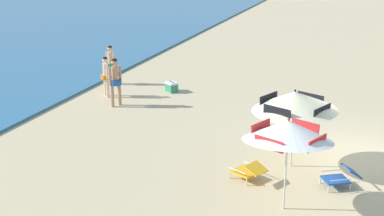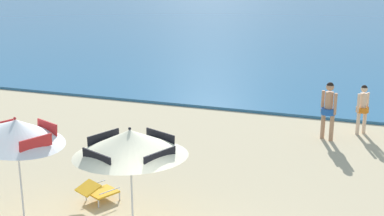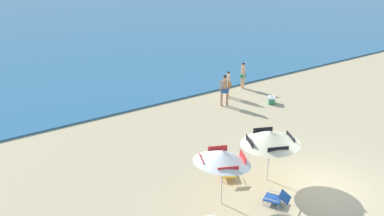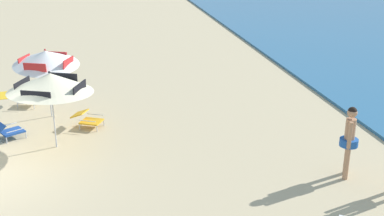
# 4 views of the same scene
# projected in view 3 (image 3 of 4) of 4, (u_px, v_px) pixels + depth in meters

# --- Properties ---
(ground_plane) EXTENTS (800.00, 800.00, 0.00)m
(ground_plane) POSITION_uv_depth(u_px,v_px,m) (329.00, 190.00, 15.74)
(ground_plane) COLOR tan
(beach_umbrella_striped_main) EXTENTS (2.40, 2.36, 2.27)m
(beach_umbrella_striped_main) POSITION_uv_depth(u_px,v_px,m) (223.00, 157.00, 14.20)
(beach_umbrella_striped_main) COLOR silver
(beach_umbrella_striped_main) RESTS_ON ground
(beach_umbrella_striped_second) EXTENTS (3.15, 3.15, 2.16)m
(beach_umbrella_striped_second) POSITION_uv_depth(u_px,v_px,m) (270.00, 137.00, 15.65)
(beach_umbrella_striped_second) COLOR silver
(beach_umbrella_striped_second) RESTS_ON ground
(lounge_chair_beside_umbrella) EXTENTS (0.86, 1.01, 0.51)m
(lounge_chair_beside_umbrella) POSITION_uv_depth(u_px,v_px,m) (228.00, 173.00, 16.28)
(lounge_chair_beside_umbrella) COLOR gold
(lounge_chair_beside_umbrella) RESTS_ON ground
(lounge_chair_facing_sea) EXTENTS (0.91, 1.03, 0.53)m
(lounge_chair_facing_sea) POSITION_uv_depth(u_px,v_px,m) (277.00, 198.00, 14.79)
(lounge_chair_facing_sea) COLOR #1E4799
(lounge_chair_facing_sea) RESTS_ON ground
(person_standing_near_shore) EXTENTS (0.48, 0.44, 1.79)m
(person_standing_near_shore) POSITION_uv_depth(u_px,v_px,m) (225.00, 88.00, 22.92)
(person_standing_near_shore) COLOR tan
(person_standing_near_shore) RESTS_ON ground
(person_standing_beside) EXTENTS (0.39, 0.39, 1.57)m
(person_standing_beside) POSITION_uv_depth(u_px,v_px,m) (228.00, 82.00, 24.15)
(person_standing_beside) COLOR beige
(person_standing_beside) RESTS_ON ground
(person_wading_in) EXTENTS (0.40, 0.47, 1.64)m
(person_wading_in) POSITION_uv_depth(u_px,v_px,m) (243.00, 74.00, 25.50)
(person_wading_in) COLOR #D8A87F
(person_wading_in) RESTS_ON ground
(cooler_box) EXTENTS (0.58, 0.61, 0.43)m
(cooler_box) POSITION_uv_depth(u_px,v_px,m) (272.00, 100.00, 23.54)
(cooler_box) COLOR #2D7F5B
(cooler_box) RESTS_ON ground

